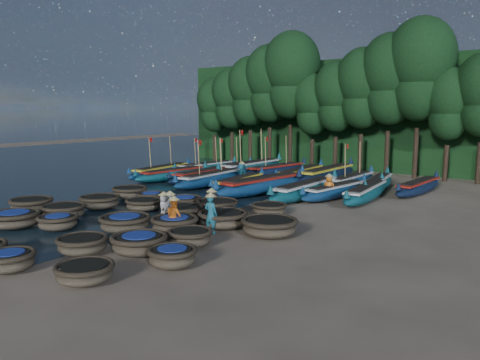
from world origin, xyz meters
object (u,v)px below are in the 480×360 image
Objects in this scene: coracle_14 at (190,237)px; long_boat_12 at (276,170)px; coracle_20 at (130,192)px; long_boat_6 at (306,190)px; coracle_8 at (139,243)px; coracle_18 at (223,219)px; long_boat_1 at (173,174)px; long_boat_15 at (352,181)px; coracle_5 at (14,219)px; fisherman_1 at (211,212)px; long_boat_17 at (419,187)px; fisherman_2 at (174,215)px; coracle_11 at (64,211)px; long_boat_2 at (204,175)px; long_boat_13 at (300,174)px; coracle_15 at (100,201)px; fisherman_4 at (170,210)px; fisherman_3 at (212,208)px; coracle_4 at (85,272)px; coracle_17 at (183,213)px; long_boat_9 at (207,167)px; coracle_12 at (125,223)px; coracle_6 at (58,222)px; coracle_7 at (82,244)px; long_boat_5 at (263,185)px; long_boat_7 at (336,191)px; coracle_3 at (10,260)px; coracle_19 at (269,226)px; coracle_13 at (175,224)px; long_boat_11 at (251,167)px; long_boat_4 at (239,183)px; long_boat_8 at (366,193)px; coracle_9 at (172,256)px; coracle_21 at (151,197)px; long_boat_16 at (377,184)px; long_boat_14 at (327,174)px; coracle_23 at (217,206)px; long_boat_10 at (229,169)px; coracle_22 at (184,202)px; fisherman_5 at (242,173)px; fisherman_6 at (329,187)px.

long_boat_12 is (-7.86, 19.06, 0.12)m from coracle_14.
long_boat_6 is (8.66, 6.67, 0.13)m from coracle_20.
coracle_18 is at bearing 89.19° from coracle_8.
long_boat_1 is 13.60m from long_boat_15.
fisherman_1 is (8.02, 4.78, 0.52)m from coracle_5.
fisherman_2 reaches higher than long_boat_17.
long_boat_17 is at bearing 55.56° from coracle_11.
long_boat_13 is (5.66, 4.85, 0.02)m from long_boat_2.
long_boat_6 is at bearing 50.77° from coracle_15.
long_boat_15 is 15.96m from fisherman_4.
fisherman_3 reaches higher than coracle_20.
fisherman_2 is (-1.87, 5.99, 0.50)m from coracle_4.
long_boat_2 is 13.69m from fisherman_3.
long_boat_9 reaches higher than coracle_17.
coracle_17 is 2.65m from fisherman_1.
coracle_12 is 8.01m from coracle_20.
long_boat_6 is (5.48, 13.61, 0.16)m from coracle_6.
long_boat_5 is (-1.59, 14.93, 0.21)m from coracle_7.
long_boat_7 is 0.87× the size of long_boat_13.
long_boat_1 is at bearing 119.16° from coracle_3.
long_boat_6 is at bearing -78.68° from fisherman_2.
coracle_13 is at bearing -148.18° from coracle_19.
long_boat_11 is at bearing 91.18° from coracle_20.
fisherman_2 is at bearing 119.59° from fisherman_3.
long_boat_4 is 0.98× the size of long_boat_17.
coracle_4 is at bearing -50.30° from long_boat_9.
coracle_19 is (2.56, 0.06, 0.01)m from coracle_18.
long_boat_17 is (12.34, 17.99, 0.05)m from coracle_11.
long_boat_8 is 10.95m from fisherman_3.
coracle_9 is 11.64m from coracle_21.
long_boat_16 reaches higher than coracle_12.
coracle_21 is (1.17, 2.75, -0.05)m from coracle_15.
coracle_4 is 25.28m from long_boat_12.
long_boat_4 is 3.68× the size of fisherman_1.
fisherman_3 reaches higher than long_boat_14.
long_boat_7 reaches higher than coracle_23.
coracle_6 is 19.44m from long_boat_10.
coracle_7 is 1.20× the size of coracle_22.
long_boat_1 is at bearing 35.18° from fisherman_4.
fisherman_5 is (-6.93, 10.99, 0.37)m from coracle_18.
long_boat_1 is 15.07m from fisherman_3.
coracle_13 is at bearing -70.18° from long_boat_5.
coracle_8 is 2.11m from coracle_14.
long_boat_5 is 0.99× the size of long_boat_14.
long_boat_8 reaches higher than coracle_20.
long_boat_6 reaches higher than long_boat_7.
coracle_23 is at bearing -60.23° from long_boat_11.
fisherman_6 is (7.98, -1.97, 0.02)m from fisherman_5.
coracle_4 is 23.49m from long_boat_13.
coracle_5 is at bearing -67.49° from long_boat_1.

